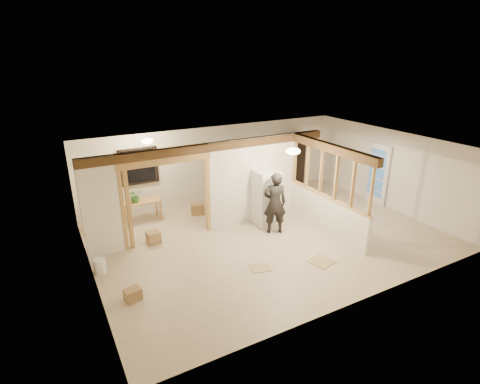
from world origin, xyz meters
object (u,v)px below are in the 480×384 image
work_table (143,211)px  woman (275,203)px  bookshelf (291,161)px  refrigerator (266,197)px  shop_vac (102,220)px

work_table → woman: bearing=-39.6°
work_table → bookshelf: bookshelf is taller
refrigerator → work_table: 3.66m
work_table → bookshelf: 5.66m
woman → shop_vac: woman is taller
shop_vac → bookshelf: 6.83m
woman → shop_vac: bearing=-9.5°
refrigerator → woman: 0.65m
refrigerator → bookshelf: size_ratio=0.81×
woman → work_table: size_ratio=1.68×
woman → work_table: woman is taller
woman → work_table: 3.93m
refrigerator → bookshelf: (2.48, 2.20, 0.19)m
shop_vac → bookshelf: (6.79, 0.38, 0.69)m
woman → bookshelf: size_ratio=0.88×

